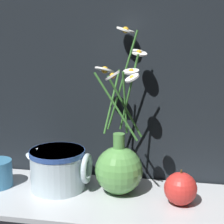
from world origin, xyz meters
name	(u,v)px	position (x,y,z in m)	size (l,w,h in m)	color
ground_plane	(110,203)	(0.00, 0.00, 0.00)	(6.00, 6.00, 0.00)	black
shelf	(110,200)	(0.00, 0.00, 0.01)	(0.79, 0.26, 0.01)	#B2B7BC
vase_with_flowers	(119,165)	(0.02, 0.03, 0.08)	(0.14, 0.21, 0.40)	#59994C
ceramic_pitcher	(58,167)	(-0.14, 0.03, 0.07)	(0.16, 0.14, 0.11)	silver
orange_fruit	(180,188)	(0.16, 0.00, 0.05)	(0.08, 0.08, 0.08)	red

